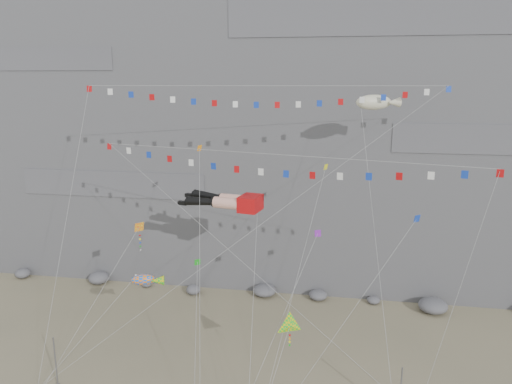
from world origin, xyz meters
TOP-DOWN VIEW (x-y plane):
  - cliff at (0.00, 32.00)m, footprint 80.00×28.00m
  - talus_boulders at (0.00, 17.00)m, footprint 60.00×3.00m
  - anchor_pole_left at (-13.60, -2.56)m, footprint 0.12×0.12m
  - legs_kite at (-1.92, 7.90)m, footprint 9.66×18.97m
  - flag_banner_upper at (1.19, 9.97)m, footprint 32.05×15.51m
  - flag_banner_lower at (2.77, 3.40)m, footprint 30.89×8.78m
  - harlequin_kite at (-8.68, 3.48)m, footprint 6.81×8.03m
  - fish_windsock at (-7.44, 0.91)m, footprint 9.20×6.09m
  - delta_kite at (4.73, -1.56)m, footprint 3.02×6.72m
  - blimp_windsock at (10.65, 12.26)m, footprint 4.43×16.24m
  - small_kite_a at (-4.43, 7.68)m, footprint 3.95×13.63m
  - small_kite_b at (6.26, 3.48)m, footprint 5.73×10.19m
  - small_kite_c at (-3.64, 3.52)m, footprint 2.97×10.37m
  - small_kite_d at (6.54, 9.30)m, footprint 4.36×15.69m
  - small_kite_e at (13.45, 2.10)m, footprint 10.71×7.91m

SIDE VIEW (x-z plane):
  - talus_boulders at x=0.00m, z-range 0.00..1.20m
  - anchor_pole_left at x=-13.60m, z-range 0.00..4.33m
  - delta_kite at x=4.73m, z-range 1.95..10.96m
  - fish_windsock at x=-7.44m, z-range 2.07..14.17m
  - small_kite_c at x=-3.64m, z-range 2.07..15.36m
  - harlequin_kite at x=-8.68m, z-range 4.23..19.09m
  - small_kite_b at x=6.26m, z-range 3.74..19.79m
  - legs_kite at x=-1.92m, z-range 2.47..23.84m
  - small_kite_e at x=13.45m, z-range 4.42..22.98m
  - small_kite_d at x=6.54m, z-range 4.69..27.12m
  - small_kite_a at x=-4.43m, z-range 6.37..28.71m
  - flag_banner_lower at x=2.77m, z-range 7.24..29.18m
  - blimp_windsock at x=10.65m, z-range 8.61..34.98m
  - flag_banner_upper at x=1.19m, z-range 7.63..38.91m
  - cliff at x=0.00m, z-range 0.00..50.00m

